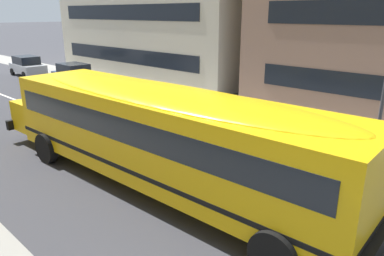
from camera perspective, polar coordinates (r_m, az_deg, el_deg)
name	(u,v)px	position (r m, az deg, el deg)	size (l,w,h in m)	color
ground_plane	(178,162)	(12.97, -2.30, -5.45)	(400.00, 400.00, 0.00)	#38383D
sidewalk_far	(282,120)	(18.54, 14.05, 1.24)	(120.00, 3.00, 0.01)	gray
lane_centreline	(178,162)	(12.97, -2.30, -5.43)	(110.00, 0.16, 0.01)	silver
school_bus	(155,128)	(10.73, -5.78, -0.07)	(13.92, 3.36, 3.09)	yellow
parked_car_silver_under_tree	(27,66)	(33.70, -24.51, 8.91)	(3.97, 2.01, 1.64)	#B7BABF
parked_car_dark_blue_past_driveway	(75,75)	(27.47, -18.01, 7.96)	(3.94, 1.95, 1.64)	navy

